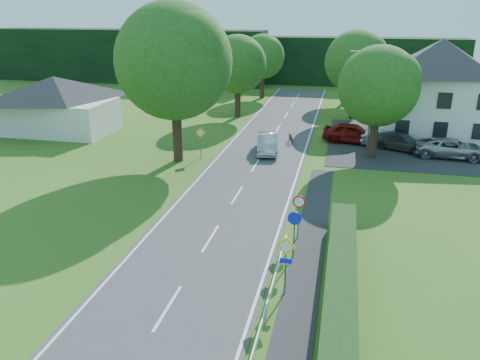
% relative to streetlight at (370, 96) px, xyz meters
% --- Properties ---
extents(road, '(7.00, 80.00, 0.04)m').
position_rel_streetlight_xyz_m(road, '(-8.06, -10.00, -4.44)').
color(road, '#3D3D40').
rests_on(road, ground).
extents(parking_pad, '(14.00, 16.00, 0.04)m').
position_rel_streetlight_xyz_m(parking_pad, '(3.94, 3.00, -4.44)').
color(parking_pad, '#27272A').
rests_on(parking_pad, ground).
extents(line_edge_left, '(0.12, 80.00, 0.01)m').
position_rel_streetlight_xyz_m(line_edge_left, '(-11.31, -10.00, -4.42)').
color(line_edge_left, white).
rests_on(line_edge_left, road).
extents(line_edge_right, '(0.12, 80.00, 0.01)m').
position_rel_streetlight_xyz_m(line_edge_right, '(-4.81, -10.00, -4.42)').
color(line_edge_right, white).
rests_on(line_edge_right, road).
extents(line_centre, '(0.12, 80.00, 0.01)m').
position_rel_streetlight_xyz_m(line_centre, '(-8.06, -10.00, -4.42)').
color(line_centre, white).
rests_on(line_centre, road).
extents(tree_main, '(9.40, 9.40, 11.64)m').
position_rel_streetlight_xyz_m(tree_main, '(-14.06, -6.00, 1.36)').
color(tree_main, '#1A5018').
rests_on(tree_main, ground).
extents(tree_left_far, '(7.00, 7.00, 8.58)m').
position_rel_streetlight_xyz_m(tree_left_far, '(-13.06, 10.00, -0.17)').
color(tree_left_far, '#1A5018').
rests_on(tree_left_far, ground).
extents(tree_right_far, '(7.40, 7.40, 9.09)m').
position_rel_streetlight_xyz_m(tree_right_far, '(-1.06, 12.00, 0.08)').
color(tree_right_far, '#1A5018').
rests_on(tree_right_far, ground).
extents(tree_left_back, '(6.60, 6.60, 8.07)m').
position_rel_streetlight_xyz_m(tree_left_back, '(-12.56, 22.00, -0.43)').
color(tree_left_back, '#1A5018').
rests_on(tree_left_back, ground).
extents(tree_right_back, '(6.20, 6.20, 7.56)m').
position_rel_streetlight_xyz_m(tree_right_back, '(-2.06, 20.00, -0.68)').
color(tree_right_back, '#1A5018').
rests_on(tree_right_back, ground).
extents(tree_right_mid, '(7.00, 7.00, 8.58)m').
position_rel_streetlight_xyz_m(tree_right_mid, '(0.44, -2.00, -0.17)').
color(tree_right_mid, '#1A5018').
rests_on(tree_right_mid, ground).
extents(treeline_left, '(44.00, 6.00, 8.00)m').
position_rel_streetlight_xyz_m(treeline_left, '(-36.06, 32.00, -0.46)').
color(treeline_left, black).
rests_on(treeline_left, ground).
extents(treeline_right, '(30.00, 5.00, 7.00)m').
position_rel_streetlight_xyz_m(treeline_right, '(-0.06, 36.00, -0.96)').
color(treeline_right, black).
rests_on(treeline_right, ground).
extents(bungalow_left, '(11.00, 6.50, 5.20)m').
position_rel_streetlight_xyz_m(bungalow_left, '(-28.06, 0.00, -1.75)').
color(bungalow_left, silver).
rests_on(bungalow_left, ground).
extents(house_white, '(10.60, 8.40, 8.60)m').
position_rel_streetlight_xyz_m(house_white, '(5.94, 6.00, -0.06)').
color(house_white, white).
rests_on(house_white, ground).
extents(streetlight, '(2.03, 0.18, 8.00)m').
position_rel_streetlight_xyz_m(streetlight, '(0.00, 0.00, 0.00)').
color(streetlight, slate).
rests_on(streetlight, ground).
extents(sign_priority_right, '(0.78, 0.09, 2.59)m').
position_rel_streetlight_xyz_m(sign_priority_right, '(-3.76, -22.02, -2.67)').
color(sign_priority_right, slate).
rests_on(sign_priority_right, ground).
extents(sign_roundabout, '(0.64, 0.08, 2.37)m').
position_rel_streetlight_xyz_m(sign_roundabout, '(-3.76, -19.02, -2.79)').
color(sign_roundabout, slate).
rests_on(sign_roundabout, ground).
extents(sign_speed_limit, '(0.64, 0.11, 2.37)m').
position_rel_streetlight_xyz_m(sign_speed_limit, '(-3.76, -17.03, -2.70)').
color(sign_speed_limit, slate).
rests_on(sign_speed_limit, ground).
extents(sign_priority_left, '(0.78, 0.09, 2.44)m').
position_rel_streetlight_xyz_m(sign_priority_left, '(-12.56, -5.02, -2.75)').
color(sign_priority_left, slate).
rests_on(sign_priority_left, ground).
extents(moving_car, '(2.33, 4.79, 1.51)m').
position_rel_streetlight_xyz_m(moving_car, '(-7.76, -2.41, -3.67)').
color(moving_car, silver).
rests_on(moving_car, road).
extents(motorcycle, '(1.06, 1.85, 0.92)m').
position_rel_streetlight_xyz_m(motorcycle, '(-6.26, 1.06, -3.96)').
color(motorcycle, black).
rests_on(motorcycle, road).
extents(parked_car_red, '(5.22, 2.76, 1.69)m').
position_rel_streetlight_xyz_m(parked_car_red, '(-1.09, 2.11, -3.58)').
color(parked_car_red, maroon).
rests_on(parked_car_red, parking_pad).
extents(parked_car_silver_a, '(4.32, 2.31, 1.35)m').
position_rel_streetlight_xyz_m(parked_car_silver_a, '(1.49, 1.95, -3.75)').
color(parked_car_silver_a, '#ACACB1').
rests_on(parked_car_silver_a, parking_pad).
extents(parked_car_grey, '(5.08, 3.73, 1.37)m').
position_rel_streetlight_xyz_m(parked_car_grey, '(2.83, 0.73, -3.74)').
color(parked_car_grey, '#444347').
rests_on(parked_car_grey, parking_pad).
extents(parked_car_silver_b, '(5.52, 2.90, 1.48)m').
position_rel_streetlight_xyz_m(parked_car_silver_b, '(6.43, -0.61, -3.68)').
color(parked_car_silver_b, '#A5A4AB').
rests_on(parked_car_silver_b, parking_pad).
extents(parasol, '(2.41, 2.43, 1.70)m').
position_rel_streetlight_xyz_m(parasol, '(2.20, 4.88, -3.57)').
color(parasol, red).
rests_on(parasol, parking_pad).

